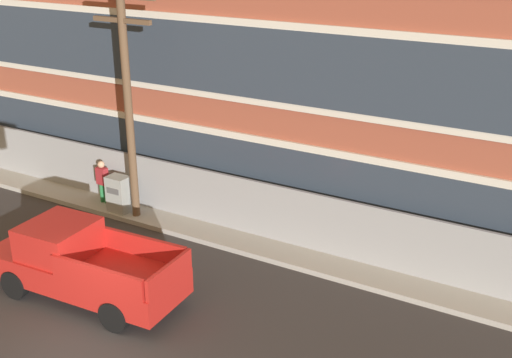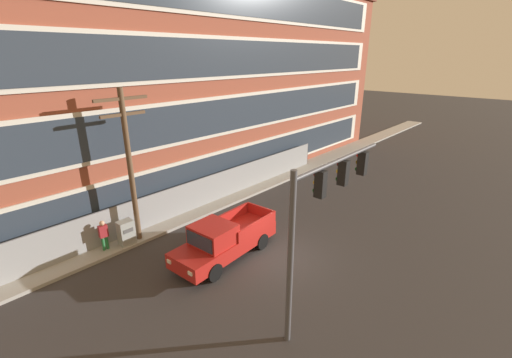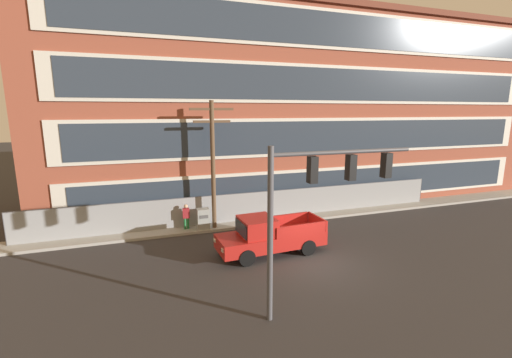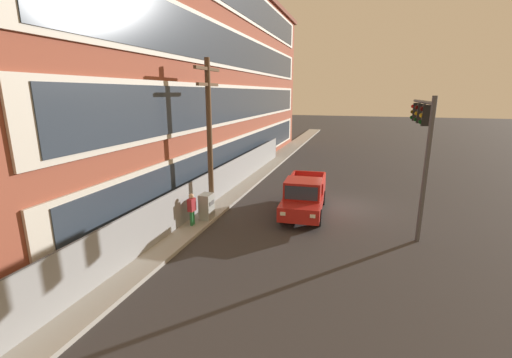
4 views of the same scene
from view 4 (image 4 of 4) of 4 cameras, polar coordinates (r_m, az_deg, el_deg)
ground_plane at (r=19.71m, az=13.94°, el=-4.51°), size 160.00×160.00×0.00m
sidewalk_building_side at (r=21.05m, az=-4.62°, el=-2.69°), size 80.00×1.83×0.16m
brick_mill_building at (r=27.56m, az=-13.30°, el=15.95°), size 38.74×11.15×14.38m
chain_link_fence at (r=20.18m, az=-6.11°, el=-0.72°), size 27.61×0.06×1.99m
traffic_signal_mast at (r=17.04m, az=26.05°, el=6.90°), size 5.49×0.43×6.07m
pickup_truck_red at (r=17.98m, az=8.01°, el=-2.88°), size 5.62×2.23×1.98m
utility_pole_near_corner at (r=16.78m, az=-7.78°, el=7.75°), size 2.55×0.26×7.75m
electrical_cabinet at (r=16.95m, az=-8.23°, el=-4.79°), size 0.73×0.56×1.41m
pedestrian_near_cabinet at (r=16.17m, az=-10.64°, el=-4.82°), size 0.42×0.27×1.69m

